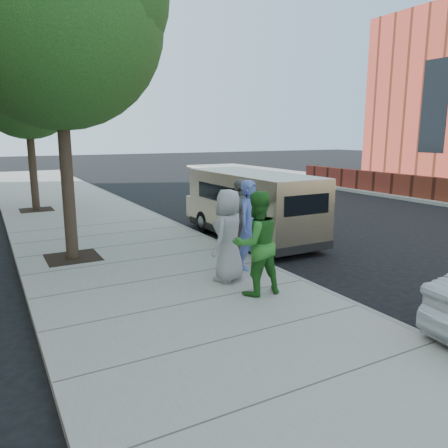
{
  "coord_description": "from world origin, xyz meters",
  "views": [
    {
      "loc": [
        -3.96,
        -8.02,
        3.0
      ],
      "look_at": [
        0.5,
        0.07,
        1.1
      ],
      "focal_mm": 35.0,
      "sensor_mm": 36.0,
      "label": 1
    }
  ],
  "objects_px": {
    "parking_meter": "(245,211)",
    "person_striped_polo": "(240,218)",
    "van": "(251,204)",
    "tree_near": "(57,12)",
    "person_gray_shirt": "(228,235)",
    "tree_far": "(27,82)",
    "person_green_shirt": "(256,243)",
    "person_officer": "(250,225)"
  },
  "relations": [
    {
      "from": "parking_meter",
      "to": "person_striped_polo",
      "type": "distance_m",
      "value": 0.22
    },
    {
      "from": "parking_meter",
      "to": "van",
      "type": "bearing_deg",
      "value": 60.32
    },
    {
      "from": "person_striped_polo",
      "to": "van",
      "type": "bearing_deg",
      "value": -176.17
    },
    {
      "from": "tree_near",
      "to": "parking_meter",
      "type": "relative_size",
      "value": 4.91
    },
    {
      "from": "tree_near",
      "to": "person_gray_shirt",
      "type": "bearing_deg",
      "value": -53.07
    },
    {
      "from": "tree_far",
      "to": "person_striped_polo",
      "type": "relative_size",
      "value": 3.49
    },
    {
      "from": "person_green_shirt",
      "to": "person_gray_shirt",
      "type": "bearing_deg",
      "value": -83.11
    },
    {
      "from": "parking_meter",
      "to": "van",
      "type": "distance_m",
      "value": 2.5
    },
    {
      "from": "person_green_shirt",
      "to": "person_gray_shirt",
      "type": "distance_m",
      "value": 0.91
    },
    {
      "from": "van",
      "to": "person_green_shirt",
      "type": "xyz_separation_m",
      "value": [
        -2.5,
        -4.14,
        0.06
      ]
    },
    {
      "from": "person_striped_polo",
      "to": "tree_far",
      "type": "bearing_deg",
      "value": -117.93
    },
    {
      "from": "tree_near",
      "to": "person_gray_shirt",
      "type": "relative_size",
      "value": 4.13
    },
    {
      "from": "tree_near",
      "to": "person_green_shirt",
      "type": "height_order",
      "value": "tree_near"
    },
    {
      "from": "tree_near",
      "to": "person_officer",
      "type": "height_order",
      "value": "tree_near"
    },
    {
      "from": "tree_near",
      "to": "van",
      "type": "distance_m",
      "value": 6.7
    },
    {
      "from": "tree_far",
      "to": "person_officer",
      "type": "bearing_deg",
      "value": -72.89
    },
    {
      "from": "tree_near",
      "to": "van",
      "type": "xyz_separation_m",
      "value": [
        4.95,
        0.06,
        -4.52
      ]
    },
    {
      "from": "tree_far",
      "to": "person_officer",
      "type": "height_order",
      "value": "tree_far"
    },
    {
      "from": "tree_far",
      "to": "person_officer",
      "type": "relative_size",
      "value": 3.38
    },
    {
      "from": "person_officer",
      "to": "person_green_shirt",
      "type": "height_order",
      "value": "person_officer"
    },
    {
      "from": "tree_far",
      "to": "person_gray_shirt",
      "type": "height_order",
      "value": "tree_far"
    },
    {
      "from": "person_green_shirt",
      "to": "person_gray_shirt",
      "type": "xyz_separation_m",
      "value": [
        -0.06,
        0.91,
        -0.03
      ]
    },
    {
      "from": "parking_meter",
      "to": "person_officer",
      "type": "relative_size",
      "value": 0.8
    },
    {
      "from": "van",
      "to": "person_officer",
      "type": "distance_m",
      "value": 3.3
    },
    {
      "from": "person_green_shirt",
      "to": "person_gray_shirt",
      "type": "relative_size",
      "value": 1.03
    },
    {
      "from": "tree_near",
      "to": "person_officer",
      "type": "bearing_deg",
      "value": -40.59
    },
    {
      "from": "tree_near",
      "to": "van",
      "type": "bearing_deg",
      "value": 0.7
    },
    {
      "from": "tree_far",
      "to": "person_gray_shirt",
      "type": "xyz_separation_m",
      "value": [
        2.39,
        -10.77,
        -3.82
      ]
    },
    {
      "from": "person_green_shirt",
      "to": "parking_meter",
      "type": "bearing_deg",
      "value": -113.57
    },
    {
      "from": "tree_far",
      "to": "person_striped_polo",
      "type": "xyz_separation_m",
      "value": [
        3.45,
        -9.45,
        -3.8
      ]
    },
    {
      "from": "tree_near",
      "to": "parking_meter",
      "type": "height_order",
      "value": "tree_near"
    },
    {
      "from": "person_officer",
      "to": "tree_far",
      "type": "bearing_deg",
      "value": 85.32
    },
    {
      "from": "person_officer",
      "to": "tree_near",
      "type": "bearing_deg",
      "value": 117.61
    },
    {
      "from": "parking_meter",
      "to": "person_striped_polo",
      "type": "xyz_separation_m",
      "value": [
        -0.05,
        0.12,
        -0.18
      ]
    },
    {
      "from": "tree_far",
      "to": "parking_meter",
      "type": "relative_size",
      "value": 4.24
    },
    {
      "from": "person_officer",
      "to": "person_green_shirt",
      "type": "xyz_separation_m",
      "value": [
        -0.73,
        -1.36,
        -0.02
      ]
    },
    {
      "from": "tree_far",
      "to": "person_green_shirt",
      "type": "distance_m",
      "value": 12.52
    },
    {
      "from": "person_green_shirt",
      "to": "person_officer",
      "type": "bearing_deg",
      "value": -115.28
    },
    {
      "from": "person_striped_polo",
      "to": "tree_near",
      "type": "bearing_deg",
      "value": -76.15
    },
    {
      "from": "parking_meter",
      "to": "person_striped_polo",
      "type": "bearing_deg",
      "value": 118.09
    },
    {
      "from": "parking_meter",
      "to": "person_green_shirt",
      "type": "height_order",
      "value": "person_green_shirt"
    },
    {
      "from": "van",
      "to": "person_gray_shirt",
      "type": "xyz_separation_m",
      "value": [
        -2.57,
        -3.23,
        0.03
      ]
    }
  ]
}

